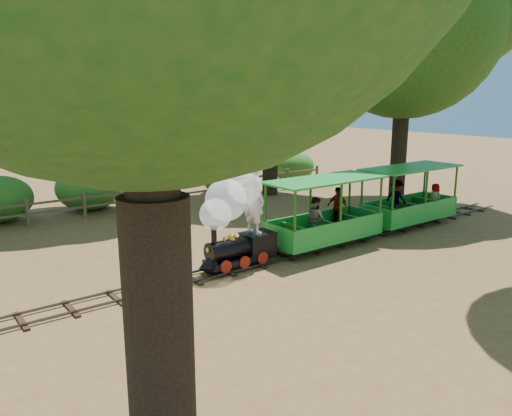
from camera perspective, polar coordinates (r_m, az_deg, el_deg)
ground at (r=14.41m, az=3.11°, el=-5.62°), size 90.00×90.00×0.00m
track at (r=14.39m, az=3.11°, el=-5.36°), size 22.00×1.00×0.10m
locomotive at (r=13.09m, az=-2.46°, el=-0.47°), size 2.33×1.10×2.76m
carriage_front at (r=15.29m, az=7.89°, el=-1.36°), size 3.89×1.59×2.02m
carriage_rear at (r=18.37m, az=17.04°, el=0.55°), size 3.89×1.59×2.02m
oak_nc at (r=21.30m, az=-19.18°, el=19.16°), size 7.32×6.44×9.79m
oak_ne at (r=23.13m, az=1.50°, el=18.67°), size 8.09×7.12×9.82m
oak_e at (r=22.60m, az=16.65°, el=20.63°), size 9.68×8.52×11.29m
fence at (r=20.83m, az=-11.19°, el=1.57°), size 18.10×0.10×1.00m
shrub_mid_w at (r=21.09m, az=-18.51°, el=2.26°), size 2.68×2.06×1.86m
shrub_mid_e at (r=23.83m, az=-4.08°, el=3.29°), size 1.80×1.38×1.25m
shrub_east at (r=26.56m, az=4.32°, el=4.73°), size 2.40×1.85×1.66m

